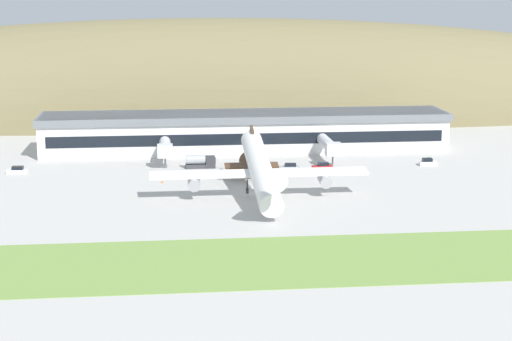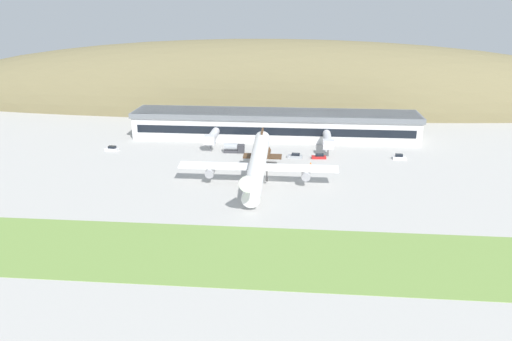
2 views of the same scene
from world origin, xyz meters
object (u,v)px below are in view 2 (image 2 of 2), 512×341
Objects in this scene: jetway_1 at (328,140)px; traffic_cone_1 at (311,163)px; cargo_airplane at (258,165)px; service_car_1 at (399,157)px; service_car_0 at (319,157)px; fuel_truck at (234,148)px; terminal_building at (275,123)px; traffic_cone_0 at (199,164)px; service_car_3 at (295,156)px; jetway_0 at (212,136)px; service_car_2 at (112,149)px.

jetway_1 is 14.63m from traffic_cone_1.
cargo_airplane is 11.52× the size of service_car_1.
fuel_truck is (-26.73, 4.11, 0.82)m from service_car_0.
terminal_building is 39.19m from traffic_cone_0.
service_car_3 is at bearing 178.91° from service_car_0.
jetway_0 is 35.62m from service_car_0.
service_car_2 is at bearing 158.30° from traffic_cone_0.
service_car_2 is 7.49× the size of traffic_cone_0.
service_car_1 reaches higher than traffic_cone_1.
service_car_1 is at bearing -0.71° from service_car_2.
jetway_0 reaches higher than service_car_3.
service_car_0 is at bearing -1.09° from service_car_3.
service_car_1 is 0.59× the size of fuel_truck.
fuel_truck is at bearing -173.60° from jetway_1.
terminal_building is 24.61m from jetway_0.
service_car_0 reaches higher than traffic_cone_1.
traffic_cone_0 is (-18.50, 15.09, -5.21)m from cargo_airplane.
jetway_1 is at bearing 69.30° from service_car_0.
cargo_airplane reaches higher than jetway_1.
cargo_airplane is 6.74× the size of fuel_truck.
service_car_1 is at bearing 2.21° from service_car_3.
jetway_0 is 37.27m from jetway_1.
jetway_1 is at bearing 164.24° from service_car_1.
jetway_1 reaches higher than service_car_2.
jetway_1 reaches higher than service_car_1.
service_car_2 reaches higher than traffic_cone_1.
fuel_truck reaches higher than traffic_cone_1.
service_car_1 is 6.74× the size of traffic_cone_0.
cargo_airplane reaches higher than traffic_cone_0.
service_car_1 is at bearing 10.71° from traffic_cone_0.
traffic_cone_1 is at bearing -165.41° from service_car_1.
jetway_0 is at bearing 173.15° from service_car_1.
jetway_0 is 1.98× the size of fuel_truck.
jetway_1 reaches higher than traffic_cone_0.
traffic_cone_0 is at bearing 140.78° from cargo_airplane.
jetway_0 is at bearing 118.06° from cargo_airplane.
service_car_3 is at bearing 69.57° from cargo_airplane.
jetway_1 is 2.26× the size of fuel_truck.
traffic_cone_0 is (-8.42, -13.99, -1.16)m from fuel_truck.
jetway_1 is 3.24× the size of service_car_3.
jetway_1 is 22.56m from service_car_1.
jetway_1 is at bearing -41.89° from terminal_building.
service_car_3 is (-31.59, -1.22, -0.11)m from service_car_1.
terminal_building is 22.78× the size of service_car_2.
fuel_truck reaches higher than service_car_3.
cargo_airplane is 27.24m from service_car_3.
terminal_building is at bearing 122.58° from service_car_0.
cargo_airplane is at bearing -147.25° from service_car_1.
traffic_cone_0 is at bearing -21.70° from service_car_2.
service_car_0 is 6.23m from traffic_cone_1.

